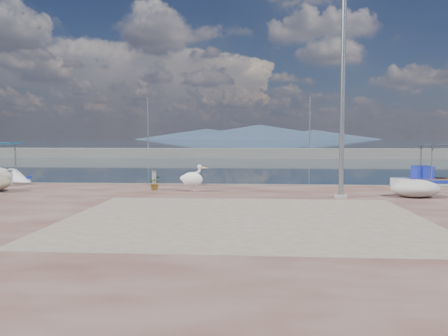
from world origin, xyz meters
TOP-DOWN VIEW (x-y plane):
  - ground at (0.00, 0.00)m, footprint 1400.00×1400.00m
  - quay at (0.00, -6.00)m, footprint 44.00×22.00m
  - quay_patch at (1.00, -3.00)m, footprint 9.00×7.00m
  - breakwater at (-0.00, 40.00)m, footprint 120.00×2.20m
  - mountains at (4.39, 650.00)m, footprint 370.00×280.00m
  - pelican at (-1.09, 2.36)m, footprint 1.05×0.50m
  - lamp_post at (4.16, 1.06)m, footprint 0.44×0.96m
  - bollard_near at (-2.97, 4.14)m, footprint 0.22×0.22m
  - bollard_far at (-9.24, 4.11)m, footprint 0.22×0.22m
  - potted_plant at (-2.62, 2.74)m, footprint 0.54×0.48m
  - net_pile_d at (6.72, 1.34)m, footprint 1.62×1.21m

SIDE VIEW (x-z plane):
  - ground at x=0.00m, z-range 0.00..0.00m
  - quay at x=0.00m, z-range 0.00..0.50m
  - quay_patch at x=1.00m, z-range 0.50..0.51m
  - breakwater at x=0.00m, z-range -3.15..4.35m
  - potted_plant at x=-2.62m, z-range 0.50..1.05m
  - net_pile_d at x=6.72m, z-range 0.50..1.11m
  - bollard_far at x=-9.24m, z-range 0.53..1.19m
  - bollard_near at x=-2.97m, z-range 0.53..1.20m
  - pelican at x=-1.09m, z-range 0.47..1.49m
  - lamp_post at x=4.16m, z-range 0.30..7.30m
  - mountains at x=4.39m, z-range -1.49..20.51m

